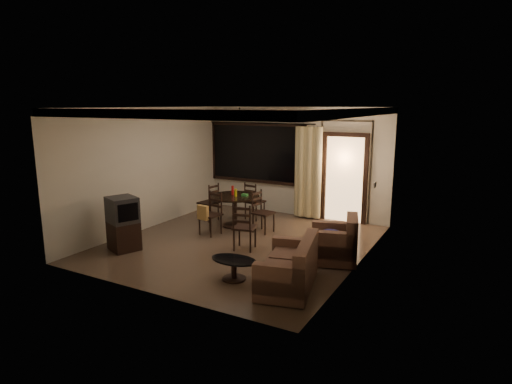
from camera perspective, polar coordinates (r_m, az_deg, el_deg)
The scene contains 12 objects.
ground at distance 9.06m, azimuth -2.08°, elevation -6.81°, with size 5.50×5.50×0.00m, color #7F6651.
room_shell at distance 9.97m, azimuth 6.06°, elevation 5.61°, with size 5.50×6.70×5.50m.
dining_table at distance 10.16m, azimuth -2.87°, elevation -1.35°, with size 1.19×1.19×0.96m.
dining_chair_west at distance 10.77m, azimuth -6.29°, elevation -2.31°, with size 0.48×0.48×0.95m.
dining_chair_east at distance 9.74m, azimuth 0.94°, elevation -3.75°, with size 0.48×0.48×0.95m.
dining_chair_south at distance 9.61m, azimuth -6.14°, elevation -3.89°, with size 0.48×0.52×0.95m.
dining_chair_north at distance 10.83m, azimuth -0.20°, elevation -2.16°, with size 0.48×0.48×0.95m.
tv_cabinet at distance 8.92m, azimuth -17.29°, elevation -4.03°, with size 0.71×0.68×1.08m.
sofa at distance 6.89m, azimuth 4.70°, elevation -10.18°, with size 1.09×1.59×0.78m.
armchair at distance 8.07m, azimuth 10.68°, elevation -6.74°, with size 1.05×1.05×0.85m.
coffee_table at distance 7.20m, azimuth -2.95°, elevation -9.81°, with size 0.81×0.49×0.36m.
side_chair at distance 8.60m, azimuth -1.54°, elevation -5.84°, with size 0.50×0.50×0.95m.
Camera 1 is at (4.42, -7.37, 2.87)m, focal length 30.00 mm.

